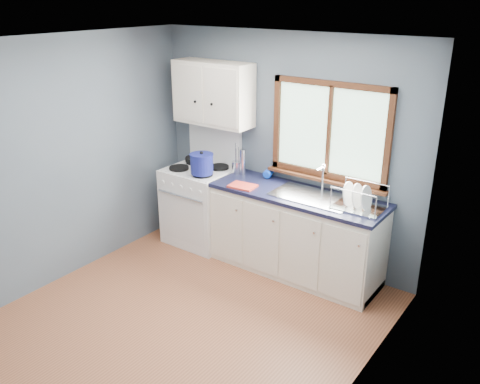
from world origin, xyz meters
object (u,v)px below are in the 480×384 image
Objects in this scene: sink at (312,202)px; skillet at (195,159)px; stockpot at (202,163)px; utensil_crock at (237,167)px; base_cabinets at (295,237)px; dish_rack at (358,202)px; gas_range at (201,203)px; thermos at (243,162)px.

skillet is at bearing 176.37° from sink.
stockpot is 0.98× the size of utensil_crock.
base_cabinets is 3.91× the size of dish_rack.
gas_range is at bearing -179.18° from base_cabinets.
sink is 1.78× the size of dish_rack.
skillet is (-1.65, 0.10, 0.13)m from sink.
utensil_crock is (0.25, 0.32, -0.08)m from stockpot.
gas_range is 0.63m from stockpot.
stockpot is at bearing -171.66° from sink.
sink is at bearing -8.12° from thermos.
thermos is at bearing 17.27° from gas_range.
utensil_crock is at bearing -176.08° from thermos.
gas_range is at bearing -160.41° from utensil_crock.
utensil_crock is at bearing 174.25° from dish_rack.
thermos reaches higher than skillet.
stockpot is 0.46m from thermos.
base_cabinets is 1.32m from stockpot.
base_cabinets is 1.58m from skillet.
stockpot is (-1.12, -0.19, 0.67)m from base_cabinets.
thermos reaches higher than base_cabinets.
base_cabinets is at bearing 179.13° from dish_rack.
utensil_crock is (-0.88, 0.13, 0.58)m from base_cabinets.
stockpot reaches higher than thermos.
gas_range reaches higher than sink.
utensil_crock is 0.11m from thermos.
stockpot is at bearing -174.69° from dish_rack.
thermos is at bearing 171.88° from sink.
sink is 2.37× the size of utensil_crock.
utensil_crock reaches higher than base_cabinets.
stockpot reaches higher than dish_rack.
base_cabinets is at bearing 0.82° from gas_range.
thermos is 1.47m from dish_rack.
stockpot is at bearing -21.11° from skillet.
skillet is at bearing 143.60° from gas_range.
base_cabinets is at bearing -8.66° from utensil_crock.
stockpot is (0.18, -0.17, 0.58)m from gas_range.
skillet is 0.82× the size of dish_rack.
gas_range is 0.78m from thermos.
base_cabinets is 1.06m from utensil_crock.
skillet is (-1.47, 0.10, 0.57)m from base_cabinets.
base_cabinets is 6.29× the size of thermos.
sink is at bearing 0.71° from gas_range.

